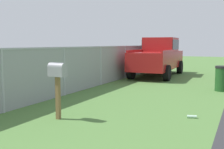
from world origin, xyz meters
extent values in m
cube|color=brown|center=(5.97, 1.40, 0.50)|extent=(0.09, 0.09, 1.00)
cube|color=gray|center=(5.97, 1.40, 1.11)|extent=(0.24, 0.45, 0.22)
cylinder|color=gray|center=(5.97, 1.40, 1.22)|extent=(0.24, 0.45, 0.20)
cube|color=red|center=(6.08, 1.40, 1.18)|extent=(0.02, 0.04, 0.18)
cube|color=maroon|center=(15.32, 1.75, 0.88)|extent=(5.45, 2.01, 0.90)
cube|color=maroon|center=(15.97, 1.77, 1.71)|extent=(1.89, 1.72, 0.76)
cube|color=black|center=(15.97, 1.77, 1.71)|extent=(1.84, 1.76, 0.53)
cube|color=maroon|center=(14.11, 2.53, 1.39)|extent=(2.80, 0.19, 0.12)
cube|color=maroon|center=(14.17, 0.88, 1.39)|extent=(2.80, 0.19, 0.12)
cylinder|color=black|center=(17.06, 2.72, 0.38)|extent=(0.77, 0.29, 0.76)
cylinder|color=black|center=(17.13, 0.92, 0.38)|extent=(0.77, 0.29, 0.76)
cylinder|color=black|center=(13.51, 2.58, 0.38)|extent=(0.77, 0.29, 0.76)
cylinder|color=black|center=(13.58, 0.78, 0.38)|extent=(0.77, 0.29, 0.76)
cylinder|color=#1E4C1E|center=(11.74, -1.78, 0.43)|extent=(0.52, 0.52, 0.85)
cylinder|color=black|center=(11.74, -1.78, 0.89)|extent=(0.55, 0.55, 0.08)
cylinder|color=#9EA3A8|center=(5.84, 3.02, 0.83)|extent=(0.07, 0.07, 1.65)
cylinder|color=#9EA3A8|center=(8.48, 3.02, 0.83)|extent=(0.07, 0.07, 1.65)
cylinder|color=#9EA3A8|center=(11.12, 3.02, 0.83)|extent=(0.07, 0.07, 1.65)
cylinder|color=#9EA3A8|center=(13.76, 3.02, 0.83)|extent=(0.07, 0.07, 1.65)
cylinder|color=#9EA3A8|center=(16.40, 3.02, 0.83)|extent=(0.07, 0.07, 1.65)
cylinder|color=#9EA3A8|center=(19.04, 3.02, 0.83)|extent=(0.07, 0.07, 1.65)
cube|color=#9EA3A8|center=(9.80, 3.02, 1.62)|extent=(18.48, 0.04, 0.04)
cube|color=gray|center=(9.80, 3.02, 0.83)|extent=(18.48, 0.01, 1.65)
cylinder|color=#B2D8BF|center=(7.40, -1.41, 0.04)|extent=(0.13, 0.23, 0.07)
camera|label=1|loc=(0.87, -2.44, 1.76)|focal=43.89mm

